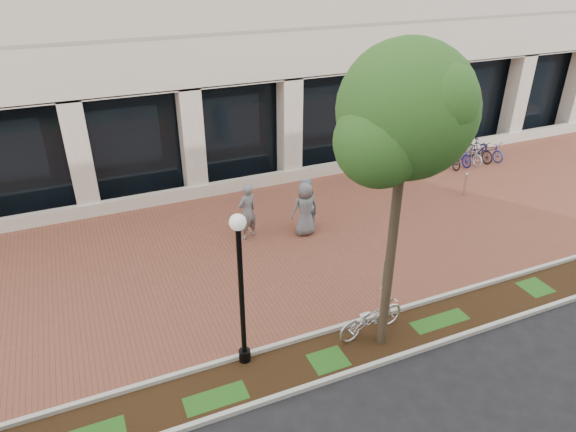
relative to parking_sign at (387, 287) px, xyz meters
name	(u,v)px	position (x,y,z in m)	size (l,w,h in m)	color
ground	(293,241)	(-0.12, 5.22, -1.58)	(120.00, 120.00, 0.00)	black
brick_plaza	(293,241)	(-0.12, 5.22, -1.58)	(40.00, 9.00, 0.01)	brown
planting_strip	(377,340)	(-0.12, -0.03, -1.58)	(40.00, 1.50, 0.01)	black
curb_plaza_side	(362,320)	(-0.12, 0.72, -1.52)	(40.00, 0.12, 0.12)	#B1B1A7
curb_street_side	(395,358)	(-0.12, -0.78, -1.52)	(40.00, 0.12, 0.12)	#B1B1A7
parking_sign	(387,287)	(0.00, 0.00, 0.00)	(0.34, 0.07, 2.49)	#143918
lamppost	(241,283)	(-3.38, 0.62, 0.64)	(0.36, 0.36, 3.91)	black
street_tree	(407,119)	(-0.02, -0.08, 4.10)	(3.34, 2.78, 7.27)	#4B3C2A
locked_bicycle	(371,317)	(-0.15, 0.29, -1.07)	(0.67, 1.93, 1.02)	silver
pedestrian_left	(247,211)	(-1.39, 6.06, -0.61)	(0.71, 0.47, 1.95)	slate
pedestrian_mid	(305,204)	(0.64, 5.92, -0.68)	(0.88, 0.68, 1.80)	#81A1C0
pedestrian_right	(305,209)	(0.46, 5.53, -0.64)	(0.92, 0.60, 1.88)	slate
bollard	(465,184)	(7.47, 5.81, -1.10)	(0.12, 0.12, 0.95)	silver
bike_rack_cluster	(469,153)	(9.97, 8.48, -1.12)	(2.96, 1.74, 0.98)	black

